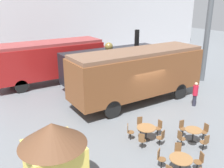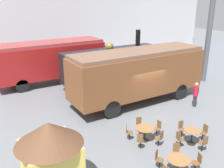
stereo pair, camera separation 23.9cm
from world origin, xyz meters
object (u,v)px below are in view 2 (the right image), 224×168
at_px(streamlined_locomotive, 59,58).
at_px(cafe_table_mid, 145,130).
at_px(steam_locomotive, 114,64).
at_px(cafe_table_far, 192,133).
at_px(passenger_coach_wooden, 138,72).
at_px(cafe_chair_0, 176,151).
at_px(ticket_kiosk, 51,157).
at_px(visitor_person, 196,94).
at_px(cafe_table_near, 178,162).

bearing_deg(streamlined_locomotive, cafe_table_mid, -89.13).
height_order(steam_locomotive, cafe_table_far, steam_locomotive).
xyz_separation_m(passenger_coach_wooden, cafe_chair_0, (-2.68, -6.38, -1.65)).
height_order(cafe_table_mid, ticket_kiosk, ticket_kiosk).
bearing_deg(ticket_kiosk, cafe_table_mid, 13.26).
height_order(cafe_table_far, cafe_chair_0, cafe_chair_0).
bearing_deg(cafe_chair_0, cafe_table_far, 149.57).
height_order(cafe_table_mid, cafe_chair_0, cafe_chair_0).
relative_size(cafe_chair_0, visitor_person, 0.52).
relative_size(steam_locomotive, cafe_table_mid, 8.67).
xyz_separation_m(streamlined_locomotive, cafe_table_mid, (0.18, -11.67, -1.43)).
relative_size(streamlined_locomotive, visitor_person, 6.62).
bearing_deg(cafe_table_mid, cafe_chair_0, -87.47).
distance_m(cafe_table_far, ticket_kiosk, 7.08).
xyz_separation_m(cafe_table_near, cafe_table_mid, (0.45, 2.73, 0.01)).
height_order(steam_locomotive, ticket_kiosk, steam_locomotive).
height_order(cafe_table_mid, cafe_table_far, cafe_table_far).
distance_m(streamlined_locomotive, cafe_table_mid, 11.76).
bearing_deg(streamlined_locomotive, cafe_chair_0, -88.88).
distance_m(steam_locomotive, cafe_chair_0, 10.49).
bearing_deg(cafe_table_near, passenger_coach_wooden, 65.41).
relative_size(streamlined_locomotive, cafe_table_near, 11.68).
bearing_deg(cafe_table_far, steam_locomotive, 82.17).
distance_m(steam_locomotive, passenger_coach_wooden, 3.62).
xyz_separation_m(streamlined_locomotive, ticket_kiosk, (-5.02, -12.90, -0.36)).
xyz_separation_m(visitor_person, ticket_kiosk, (-10.71, -2.83, 0.76)).
distance_m(cafe_table_near, cafe_table_mid, 2.76).
distance_m(streamlined_locomotive, ticket_kiosk, 13.84).
relative_size(cafe_table_near, ticket_kiosk, 0.32).
height_order(streamlined_locomotive, cafe_table_mid, streamlined_locomotive).
xyz_separation_m(steam_locomotive, cafe_table_mid, (-3.09, -7.90, -1.25)).
distance_m(cafe_table_far, visitor_person, 4.83).
distance_m(passenger_coach_wooden, cafe_chair_0, 7.11).
bearing_deg(visitor_person, steam_locomotive, 111.16).
distance_m(cafe_table_far, cafe_chair_0, 1.82).
bearing_deg(passenger_coach_wooden, cafe_table_mid, -122.75).
distance_m(cafe_table_mid, visitor_person, 5.76).
bearing_deg(streamlined_locomotive, ticket_kiosk, -111.26).
relative_size(cafe_chair_0, ticket_kiosk, 0.29).
xyz_separation_m(cafe_table_mid, cafe_chair_0, (0.09, -2.07, -0.09)).
bearing_deg(cafe_table_far, cafe_table_near, -150.42).
bearing_deg(cafe_table_far, visitor_person, 39.44).
height_order(streamlined_locomotive, passenger_coach_wooden, passenger_coach_wooden).
distance_m(streamlined_locomotive, visitor_person, 11.62).
bearing_deg(cafe_table_mid, steam_locomotive, 68.66).
height_order(passenger_coach_wooden, cafe_table_mid, passenger_coach_wooden).
xyz_separation_m(streamlined_locomotive, cafe_table_near, (-0.27, -14.40, -1.44)).
bearing_deg(streamlined_locomotive, steam_locomotive, -49.17).
xyz_separation_m(steam_locomotive, passenger_coach_wooden, (-0.32, -3.59, 0.32)).
distance_m(steam_locomotive, cafe_table_far, 9.52).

